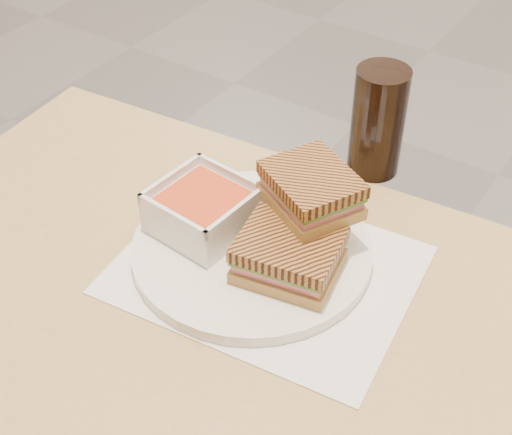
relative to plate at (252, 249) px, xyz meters
The scene contains 6 objects.
tray_liner 0.03m from the plate, 24.19° to the right, with size 0.38×0.31×0.00m.
plate is the anchor object (origin of this frame).
soup_bowl 0.08m from the plate, behind, with size 0.12×0.12×0.06m.
panini_lower 0.07m from the plate, 13.29° to the right, with size 0.13×0.12×0.05m.
panini_upper 0.11m from the plate, 46.52° to the left, with size 0.14×0.13×0.05m.
cola_glass 0.26m from the plate, 80.07° to the left, with size 0.07×0.07×0.16m.
Camera 1 is at (0.37, -2.55, 1.39)m, focal length 51.45 mm.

